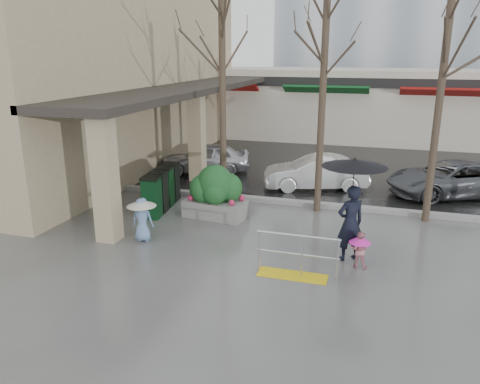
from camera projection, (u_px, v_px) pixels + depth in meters
The scene contains 20 objects.
ground at pixel (252, 249), 12.22m from camera, with size 120.00×120.00×0.00m, color #51514F.
street_asphalt at pixel (336, 126), 32.40m from camera, with size 120.00×36.00×0.01m, color black.
curb at pixel (283, 202), 15.87m from camera, with size 120.00×0.30×0.15m, color gray.
near_building at pixel (106, 74), 20.91m from camera, with size 6.00×18.00×8.00m, color tan.
canopy_slab at pixel (194, 84), 19.85m from camera, with size 2.80×18.00×0.25m, color #2D2823.
pillar_front at pixel (105, 178), 12.34m from camera, with size 0.55×0.55×3.50m, color tan.
pillar_back at pixel (197, 137), 18.31m from camera, with size 0.55×0.55×3.50m, color tan.
storefront_row at pixel (366, 104), 27.57m from camera, with size 34.00×6.74×4.00m.
handrail at pixel (296, 261), 10.64m from camera, with size 1.90×0.50×1.03m.
tree_west at pixel (222, 47), 14.62m from camera, with size 3.20×3.20×6.80m.
tree_midwest at pixel (325, 42), 13.69m from camera, with size 3.20×3.20×7.00m.
tree_mideast at pixel (445, 55), 12.89m from camera, with size 3.20×3.20×6.50m.
woman at pixel (352, 199), 11.17m from camera, with size 1.55×1.55×2.59m.
child_pink at pixel (360, 247), 11.05m from camera, with size 0.52×0.52×0.90m.
child_blue at pixel (142, 215), 12.59m from camera, with size 0.80×0.80×1.21m.
planter at pixel (216, 192), 14.42m from camera, with size 2.00×1.18×1.66m.
news_boxes at pixel (162, 189), 15.22m from camera, with size 0.79×2.41×1.32m.
car_a at pixel (205, 158), 19.88m from camera, with size 1.49×3.70×1.26m, color silver.
car_b at pixel (316, 172), 17.46m from camera, with size 1.33×3.82×1.26m, color white.
car_c at pixel (452, 179), 16.60m from camera, with size 2.09×4.53×1.26m, color #53565A.
Camera 1 is at (2.97, -10.89, 4.93)m, focal length 35.00 mm.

